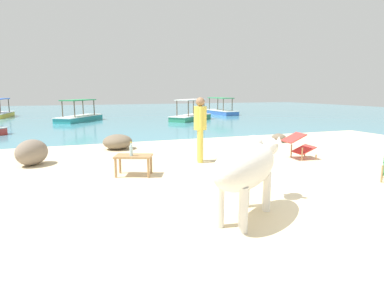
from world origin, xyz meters
TOP-DOWN VIEW (x-y plane):
  - sand_beach at (0.00, 0.00)m, footprint 18.00×14.00m
  - water_surface at (0.00, 22.00)m, footprint 60.00×36.00m
  - cow at (-0.61, -0.35)m, footprint 1.86×1.58m
  - low_bench_table at (-1.70, 2.48)m, footprint 0.87×0.69m
  - bottle at (-1.76, 2.42)m, footprint 0.07×0.07m
  - deck_chair_near at (2.69, 2.70)m, footprint 0.82×0.62m
  - person_standing at (0.11, 3.24)m, footprint 0.32×0.49m
  - shore_rock_large at (-1.62, 5.79)m, footprint 1.04×1.01m
  - shore_rock_medium at (-3.84, 4.29)m, footprint 1.00×1.03m
  - shore_rock_small at (3.87, 5.24)m, footprint 0.58×0.61m
  - boat_teal at (-2.52, 16.30)m, footprint 2.96×3.71m
  - boat_green at (4.00, 14.61)m, footprint 3.49×3.34m
  - boat_blue at (7.88, 18.57)m, footprint 1.48×3.76m

SIDE VIEW (x-z plane):
  - water_surface at x=0.00m, z-range -0.01..0.01m
  - sand_beach at x=0.00m, z-range 0.00..0.04m
  - shore_rock_small at x=3.87m, z-range 0.04..0.34m
  - shore_rock_large at x=-1.62m, z-range 0.04..0.50m
  - boat_teal at x=-2.52m, z-range -0.35..0.94m
  - boat_green at x=4.00m, z-range -0.35..0.94m
  - boat_blue at x=7.88m, z-range -0.35..0.94m
  - shore_rock_medium at x=-3.84m, z-range 0.04..0.67m
  - low_bench_table at x=-1.70m, z-range 0.19..0.62m
  - deck_chair_near at x=2.69m, z-range 0.08..0.77m
  - bottle at x=-1.76m, z-range 0.45..0.74m
  - cow at x=-0.61m, z-range 0.22..1.37m
  - person_standing at x=0.11m, z-range 0.18..1.80m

